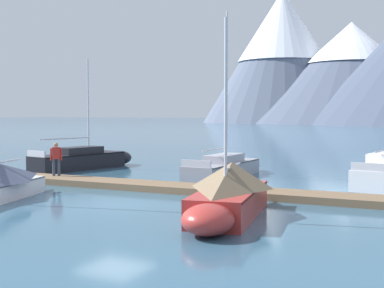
{
  "coord_description": "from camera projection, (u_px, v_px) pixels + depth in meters",
  "views": [
    {
      "loc": [
        12.29,
        -15.79,
        3.46
      ],
      "look_at": [
        0.0,
        6.0,
        2.0
      ],
      "focal_mm": 48.96,
      "sensor_mm": 36.0,
      "label": 1
    }
  ],
  "objects": [
    {
      "name": "ground_plane",
      "position": [
        115.0,
        204.0,
        19.95
      ],
      "size": [
        700.0,
        700.0,
        0.0
      ],
      "primitive_type": "plane",
      "color": "#335B75"
    },
    {
      "name": "mountain_west_summit",
      "position": [
        282.0,
        52.0,
        201.66
      ],
      "size": [
        60.84,
        60.84,
        50.6
      ],
      "color": "slate",
      "rests_on": "ground"
    },
    {
      "name": "mountain_central_massif",
      "position": [
        351.0,
        71.0,
        187.94
      ],
      "size": [
        76.57,
        76.57,
        36.23
      ],
      "color": "#4C566B",
      "rests_on": "ground"
    },
    {
      "name": "dock",
      "position": [
        170.0,
        188.0,
        23.42
      ],
      "size": [
        22.31,
        3.41,
        0.3
      ],
      "color": "brown",
      "rests_on": "ground"
    },
    {
      "name": "sailboat_nearest_berth",
      "position": [
        86.0,
        159.0,
        32.78
      ],
      "size": [
        2.65,
        7.76,
        6.89
      ],
      "color": "black",
      "rests_on": "ground"
    },
    {
      "name": "sailboat_mid_dock_port",
      "position": [
        227.0,
        167.0,
        28.72
      ],
      "size": [
        1.97,
        7.51,
        8.98
      ],
      "color": "#93939E",
      "rests_on": "ground"
    },
    {
      "name": "sailboat_mid_dock_starboard",
      "position": [
        228.0,
        193.0,
        17.32
      ],
      "size": [
        3.15,
        6.61,
        6.51
      ],
      "color": "#B2332D",
      "rests_on": "ground"
    },
    {
      "name": "person_on_dock",
      "position": [
        56.0,
        157.0,
        26.52
      ],
      "size": [
        0.46,
        0.43,
        1.69
      ],
      "color": "#384256",
      "rests_on": "dock"
    }
  ]
}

